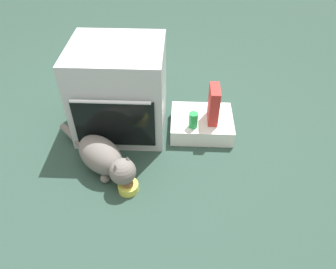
# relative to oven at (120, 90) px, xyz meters

# --- Properties ---
(ground) EXTENTS (8.00, 8.00, 0.00)m
(ground) POSITION_rel_oven_xyz_m (-0.02, -0.44, -0.34)
(ground) COLOR #284238
(oven) EXTENTS (0.66, 0.62, 0.69)m
(oven) POSITION_rel_oven_xyz_m (0.00, 0.00, 0.00)
(oven) COLOR #B7BABF
(oven) RESTS_ON ground
(pantry_cabinet) EXTENTS (0.47, 0.39, 0.13)m
(pantry_cabinet) POSITION_rel_oven_xyz_m (0.62, -0.03, -0.28)
(pantry_cabinet) COLOR white
(pantry_cabinet) RESTS_ON ground
(food_bowl) EXTENTS (0.13, 0.13, 0.08)m
(food_bowl) POSITION_rel_oven_xyz_m (0.12, -0.65, -0.31)
(food_bowl) COLOR #D1D14C
(food_bowl) RESTS_ON ground
(cat) EXTENTS (0.64, 0.59, 0.25)m
(cat) POSITION_rel_oven_xyz_m (-0.05, -0.49, -0.21)
(cat) COLOR slate
(cat) RESTS_ON ground
(cereal_box) EXTENTS (0.07, 0.18, 0.28)m
(cereal_box) POSITION_rel_oven_xyz_m (0.69, -0.05, -0.07)
(cereal_box) COLOR #B72D28
(cereal_box) RESTS_ON pantry_cabinet
(soda_can) EXTENTS (0.07, 0.07, 0.12)m
(soda_can) POSITION_rel_oven_xyz_m (0.55, -0.14, -0.15)
(soda_can) COLOR green
(soda_can) RESTS_ON pantry_cabinet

